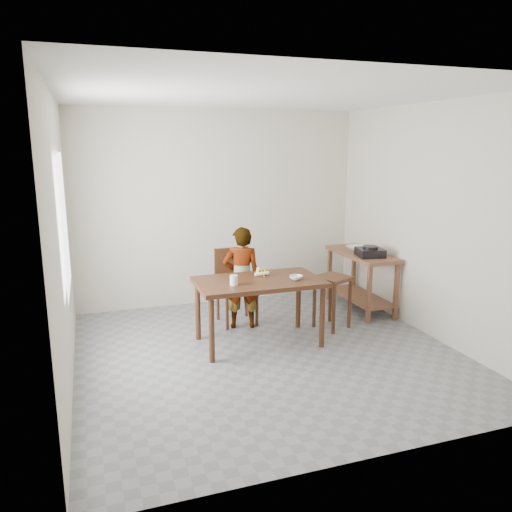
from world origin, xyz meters
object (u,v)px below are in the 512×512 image
object	(u,v)px
dining_table	(259,312)
dining_chair	(237,287)
child	(242,278)
stool	(332,302)
prep_counter	(361,281)

from	to	relation	value
dining_table	dining_chair	distance (m)	0.73
dining_table	child	distance (m)	0.62
dining_table	child	xyz separation A→B (m)	(-0.03, 0.56, 0.26)
child	dining_chair	size ratio (longest dim) A/B	1.34
dining_chair	stool	xyz separation A→B (m)	(1.06, -0.53, -0.14)
dining_table	dining_chair	size ratio (longest dim) A/B	1.49
prep_counter	dining_chair	xyz separation A→B (m)	(-1.76, 0.02, 0.07)
dining_table	stool	distance (m)	1.04
prep_counter	stool	xyz separation A→B (m)	(-0.70, -0.51, -0.07)
child	stool	bearing A→B (deg)	173.62
prep_counter	child	size ratio (longest dim) A/B	0.95
child	stool	distance (m)	1.15
stool	prep_counter	bearing A→B (deg)	36.26
prep_counter	child	xyz separation A→B (m)	(-1.75, -0.14, 0.23)
prep_counter	dining_chair	world-z (taller)	dining_chair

